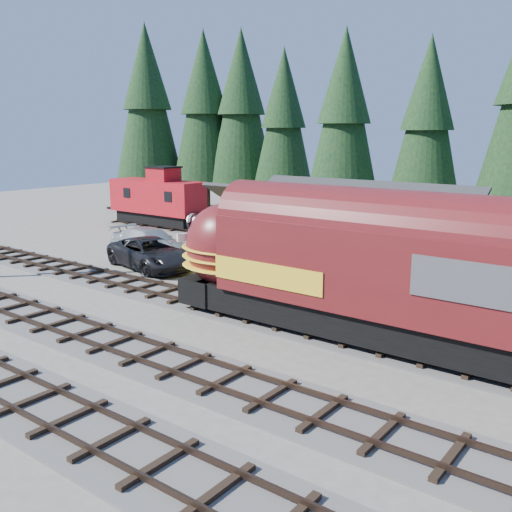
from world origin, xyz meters
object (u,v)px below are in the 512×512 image
Objects in this scene: depot at (339,230)px; pickup_truck_a at (151,253)px; caboose at (157,199)px; pickup_truck_b at (150,243)px; locomotive at (340,272)px.

depot reaches higher than pickup_truck_a.
pickup_truck_b is at bearing -45.38° from caboose.
caboose reaches higher than pickup_truck_b.
locomotive is at bearing -90.12° from pickup_truck_a.
pickup_truck_b reaches higher than pickup_truck_a.
depot is 1.43× the size of caboose.
caboose is at bearing 47.53° from pickup_truck_b.
locomotive reaches higher than pickup_truck_b.
locomotive is at bearing -105.50° from pickup_truck_b.
depot is 22.74m from caboose.
pickup_truck_a is (-14.35, 3.37, -1.70)m from locomotive.
pickup_truck_a is 3.40m from pickup_truck_b.
depot reaches higher than locomotive.
depot is 11.29m from pickup_truck_a.
pickup_truck_b is at bearing -176.21° from depot.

